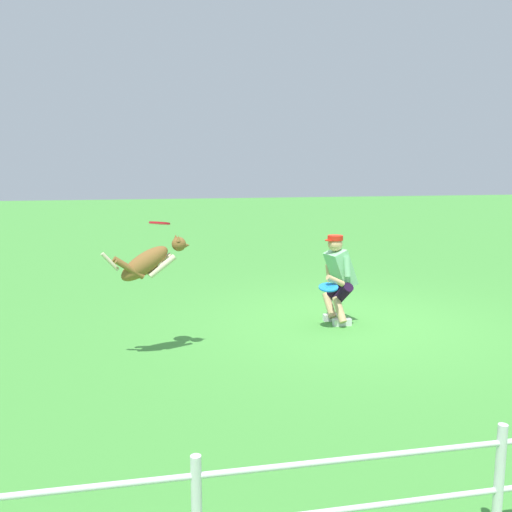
# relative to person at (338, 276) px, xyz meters

# --- Properties ---
(ground_plane) EXTENTS (60.00, 60.00, 0.00)m
(ground_plane) POSITION_rel_person_xyz_m (-0.22, 0.03, -0.70)
(ground_plane) COLOR #489A3C
(person) EXTENTS (0.55, 0.66, 1.29)m
(person) POSITION_rel_person_xyz_m (0.00, 0.00, 0.00)
(person) COLOR silver
(person) RESTS_ON ground_plane
(dog) EXTENTS (1.03, 0.39, 0.58)m
(dog) POSITION_rel_person_xyz_m (2.69, 1.01, 0.48)
(dog) COLOR brown
(frisbee_flying) EXTENTS (0.29, 0.29, 0.08)m
(frisbee_flying) POSITION_rel_person_xyz_m (2.55, 0.94, 0.92)
(frisbee_flying) COLOR red
(frisbee_held) EXTENTS (0.30, 0.29, 0.10)m
(frisbee_held) POSITION_rel_person_xyz_m (0.25, 0.30, -0.09)
(frisbee_held) COLOR #1E83F2
(frisbee_held) RESTS_ON person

